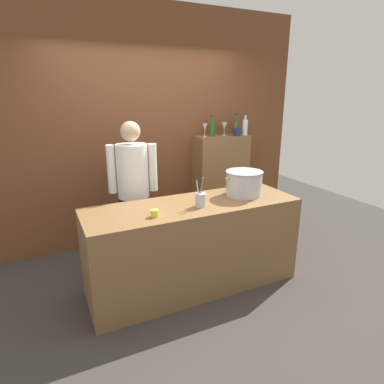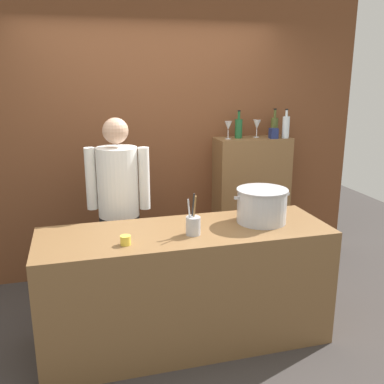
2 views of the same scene
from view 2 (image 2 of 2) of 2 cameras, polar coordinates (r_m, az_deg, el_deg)
ground_plane at (r=3.58m, az=-0.75°, el=-18.69°), size 8.00×8.00×0.00m
brick_back_panel at (r=4.36m, az=-5.49°, el=8.66°), size 4.40×0.10×3.00m
prep_counter at (r=3.34m, az=-0.78°, el=-12.28°), size 2.13×0.70×0.90m
bar_cabinet at (r=4.61m, az=7.71°, el=-1.39°), size 0.76×0.32×1.37m
chef at (r=3.70m, az=-9.60°, el=-1.16°), size 0.52×0.39×1.66m
stockpot_large at (r=3.34m, az=9.15°, el=-1.77°), size 0.45×0.39×0.26m
utensil_crock at (r=3.06m, az=0.15°, el=-4.34°), size 0.10×0.10×0.29m
butter_jar at (r=2.92m, az=-8.73°, el=-6.28°), size 0.07×0.07×0.06m
wine_bottle_olive at (r=4.58m, az=10.78°, el=8.47°), size 0.08×0.08×0.29m
wine_bottle_green at (r=4.41m, az=6.14°, el=8.38°), size 0.08×0.08×0.28m
wine_bottle_clear at (r=4.49m, az=12.23°, el=8.39°), size 0.07×0.07×0.29m
wine_glass_short at (r=4.49m, az=8.53°, el=8.70°), size 0.08×0.08×0.18m
wine_glass_wide at (r=4.34m, az=4.78°, el=8.61°), size 0.07×0.07×0.18m
spice_tin_navy at (r=4.44m, az=10.66°, el=7.58°), size 0.08×0.08×0.10m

